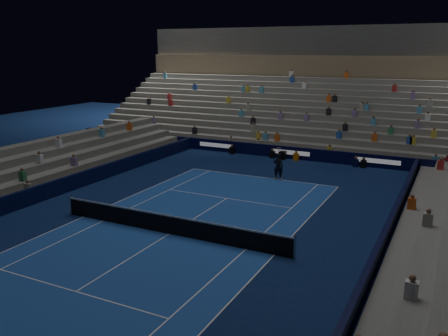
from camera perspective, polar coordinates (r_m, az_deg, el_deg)
name	(u,v)px	position (r m, az deg, el deg)	size (l,w,h in m)	color
ground	(169,234)	(23.63, -6.58, -7.89)	(90.00, 90.00, 0.00)	#0B1B46
court_surface	(169,234)	(23.63, -6.58, -7.88)	(10.97, 23.77, 0.01)	#1C469C
sponsor_barrier_far	(291,153)	(39.60, 8.11, 1.82)	(44.00, 0.25, 1.00)	black
sponsor_barrier_east	(374,263)	(20.21, 17.58, -10.87)	(0.25, 37.00, 1.00)	black
sponsor_barrier_west	(27,198)	(29.65, -22.57, -3.30)	(0.25, 37.00, 1.00)	black
grandstand_main	(323,106)	(48.05, 11.85, 7.28)	(44.00, 15.20, 11.20)	slate
tennis_net	(169,224)	(23.44, -6.61, -6.75)	(12.90, 0.10, 1.10)	#B2B2B7
tennis_player	(278,166)	(33.05, 6.55, 0.19)	(0.68, 0.44, 1.85)	black
broadcast_camera	(283,155)	(39.39, 7.08, 1.55)	(0.51, 0.96, 0.66)	black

